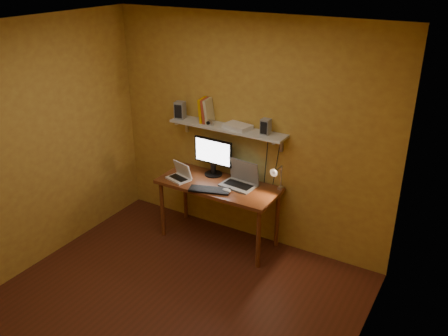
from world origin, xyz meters
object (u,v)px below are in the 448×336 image
Objects in this scene: laptop at (241,179)px; keyboard at (209,190)px; shelf_camera at (209,122)px; netbook at (180,174)px; desk at (218,191)px; mouse at (227,190)px; wall_shelf at (227,128)px; monitor at (213,155)px; desk_lamp at (277,176)px; router at (238,126)px; speaker_left at (180,110)px; speaker_right at (266,127)px.

keyboard is (-0.22, -0.31, -0.06)m from laptop.
shelf_camera is at bearing 103.25° from keyboard.
laptop is at bearing 33.49° from netbook.
desk is 0.24m from mouse.
wall_shelf is 0.59m from laptop.
mouse is at bearing -60.63° from wall_shelf.
wall_shelf reaches higher than monitor.
monitor is at bearing 134.67° from desk.
laptop is (0.23, -0.08, -0.53)m from wall_shelf.
keyboard is 1.20× the size of desk_lamp.
netbook is 1.05× the size of router.
shelf_camera is (-0.02, -0.04, 0.41)m from monitor.
netbook is at bearing -176.85° from mouse.
monitor is 0.45m from laptop.
laptop is 1.37× the size of router.
speaker_left is (-1.29, 0.05, 0.52)m from desk_lamp.
router reaches higher than monitor.
laptop is 0.45m from desk_lamp.
keyboard is 0.93m from speaker_right.
keyboard is at bearing -58.43° from shelf_camera.
speaker_right is at bearing 0.40° from wall_shelf.
keyboard is at bearing -62.98° from monitor.
monitor is 0.44m from netbook.
router is (0.33, 0.06, -0.01)m from shelf_camera.
desk_lamp is at bearing -2.67° from monitor.
laptop is 0.69m from speaker_right.
speaker_right is 1.56× the size of shelf_camera.
shelf_camera is at bearing -16.45° from speaker_left.
mouse is 0.62× the size of speaker_right.
shelf_camera is (-0.67, -0.06, -0.05)m from speaker_right.
laptop is at bearing 26.07° from desk.
wall_shelf is 0.77m from netbook.
shelf_camera is at bearing 179.00° from desk_lamp.
keyboard is 0.76m from shelf_camera.
desk_lamp reaches higher than netbook.
wall_shelf is 0.77m from desk_lamp.
monitor is 2.48× the size of speaker_left.
speaker_right reaches higher than mouse.
wall_shelf is 4.75× the size of router.
wall_shelf is at bearing 90.00° from desk.
router is at bearing 43.88° from netbook.
netbook is 2.92× the size of mouse.
desk is at bearing -122.06° from router.
wall_shelf is at bearing 165.61° from laptop.
speaker_right is (-0.19, 0.07, 0.50)m from desk_lamp.
router is at bearing 171.72° from desk_lamp.
monitor is 0.53m from mouse.
speaker_right is at bearing 159.39° from desk_lamp.
wall_shelf reaches higher than netbook.
router reaches higher than netbook.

